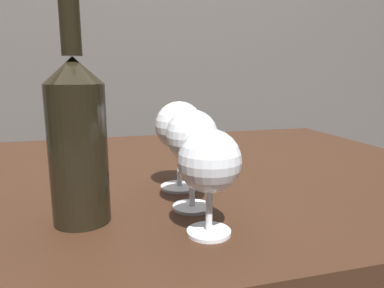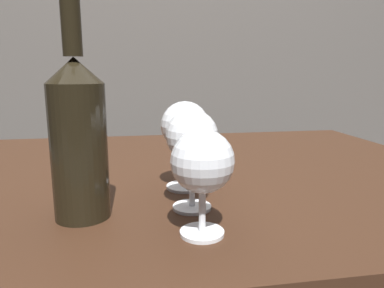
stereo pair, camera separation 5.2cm
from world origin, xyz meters
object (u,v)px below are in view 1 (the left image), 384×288
Objects in this scene: wine_glass_amber at (210,163)px; wine_glass_chardonnay at (192,138)px; wine_glass_merlot at (179,128)px; wine_bottle at (77,137)px.

wine_glass_amber is 0.90× the size of wine_glass_chardonnay.
wine_glass_chardonnay is 0.97× the size of wine_glass_merlot.
wine_glass_chardonnay is 0.16m from wine_bottle.
wine_glass_amber is at bearing -28.40° from wine_bottle.
wine_glass_chardonnay is at bearing 1.11° from wine_bottle.
wine_bottle is (-0.16, 0.09, 0.03)m from wine_glass_amber.
wine_bottle is at bearing -147.95° from wine_glass_merlot.
wine_glass_merlot is at bearing 88.08° from wine_glass_amber.
wine_glass_amber is 0.88× the size of wine_glass_merlot.
wine_glass_merlot reaches higher than wine_glass_chardonnay.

